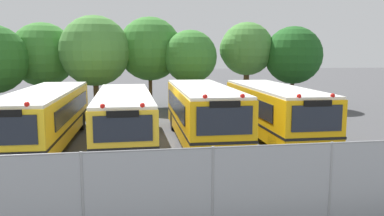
# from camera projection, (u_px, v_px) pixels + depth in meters

# --- Properties ---
(ground_plane) EXTENTS (160.00, 160.00, 0.00)m
(ground_plane) POSITION_uv_depth(u_px,v_px,m) (165.00, 142.00, 18.76)
(ground_plane) COLOR #424244
(school_bus_0) EXTENTS (2.79, 10.88, 2.65)m
(school_bus_0) POSITION_uv_depth(u_px,v_px,m) (45.00, 115.00, 17.90)
(school_bus_0) COLOR yellow
(school_bus_0) RESTS_ON ground_plane
(school_bus_1) EXTENTS (2.59, 10.22, 2.51)m
(school_bus_1) POSITION_uv_depth(u_px,v_px,m) (124.00, 115.00, 18.36)
(school_bus_1) COLOR yellow
(school_bus_1) RESTS_ON ground_plane
(school_bus_2) EXTENTS (2.71, 9.69, 2.77)m
(school_bus_2) POSITION_uv_depth(u_px,v_px,m) (202.00, 111.00, 18.66)
(school_bus_2) COLOR #EAA80C
(school_bus_2) RESTS_ON ground_plane
(school_bus_3) EXTENTS (2.62, 9.68, 2.70)m
(school_bus_3) POSITION_uv_depth(u_px,v_px,m) (273.00, 110.00, 19.43)
(school_bus_3) COLOR #EAA80C
(school_bus_3) RESTS_ON ground_plane
(tree_1) EXTENTS (4.71, 4.71, 6.41)m
(tree_1) POSITION_uv_depth(u_px,v_px,m) (44.00, 53.00, 28.94)
(tree_1) COLOR #4C3823
(tree_1) RESTS_ON ground_plane
(tree_2) EXTENTS (5.02, 5.02, 6.84)m
(tree_2) POSITION_uv_depth(u_px,v_px,m) (95.00, 50.00, 27.94)
(tree_2) COLOR #4C3823
(tree_2) RESTS_ON ground_plane
(tree_3) EXTENTS (4.79, 4.79, 6.88)m
(tree_3) POSITION_uv_depth(u_px,v_px,m) (149.00, 49.00, 29.56)
(tree_3) COLOR #4C3823
(tree_3) RESTS_ON ground_plane
(tree_4) EXTENTS (3.88, 3.88, 5.85)m
(tree_4) POSITION_uv_depth(u_px,v_px,m) (189.00, 56.00, 28.46)
(tree_4) COLOR #4C3823
(tree_4) RESTS_ON ground_plane
(tree_5) EXTENTS (4.27, 4.11, 6.55)m
(tree_5) POSITION_uv_depth(u_px,v_px,m) (245.00, 49.00, 30.37)
(tree_5) COLOR #4C3823
(tree_5) RESTS_ON ground_plane
(tree_6) EXTENTS (4.41, 4.41, 6.21)m
(tree_6) POSITION_uv_depth(u_px,v_px,m) (293.00, 56.00, 30.07)
(tree_6) COLOR #4C3823
(tree_6) RESTS_ON ground_plane
(chainlink_fence) EXTENTS (18.01, 0.07, 2.07)m
(chainlink_fence) POSITION_uv_depth(u_px,v_px,m) (213.00, 188.00, 9.30)
(chainlink_fence) COLOR #9EA0A3
(chainlink_fence) RESTS_ON ground_plane
(traffic_cone) EXTENTS (0.47, 0.47, 0.62)m
(traffic_cone) POSITION_uv_depth(u_px,v_px,m) (367.00, 184.00, 11.78)
(traffic_cone) COLOR #EA5914
(traffic_cone) RESTS_ON ground_plane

